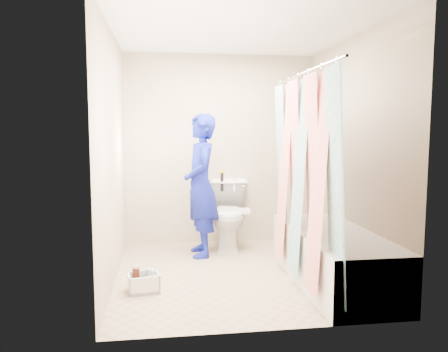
{
  "coord_description": "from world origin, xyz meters",
  "views": [
    {
      "loc": [
        -0.72,
        -4.25,
        1.45
      ],
      "look_at": [
        -0.07,
        0.42,
        0.95
      ],
      "focal_mm": 35.0,
      "sensor_mm": 36.0,
      "label": 1
    }
  ],
  "objects": [
    {
      "name": "floor",
      "position": [
        0.0,
        0.0,
        0.0
      ],
      "size": [
        2.6,
        2.6,
        0.0
      ],
      "primitive_type": "plane",
      "color": "tan",
      "rests_on": "ground"
    },
    {
      "name": "bathtub",
      "position": [
        0.85,
        -0.43,
        0.27
      ],
      "size": [
        0.7,
        1.75,
        0.5
      ],
      "color": "silver",
      "rests_on": "ground"
    },
    {
      "name": "wall_front",
      "position": [
        0.0,
        -1.3,
        1.2
      ],
      "size": [
        2.4,
        0.02,
        2.4
      ],
      "primitive_type": "cube",
      "color": "#B0A988",
      "rests_on": "ground"
    },
    {
      "name": "cleaning_caddy",
      "position": [
        -0.91,
        -0.39,
        0.08
      ],
      "size": [
        0.3,
        0.26,
        0.21
      ],
      "rotation": [
        0.0,
        0.0,
        0.16
      ],
      "color": "silver",
      "rests_on": "ground"
    },
    {
      "name": "tank_lid",
      "position": [
        0.04,
        0.84,
        0.49
      ],
      "size": [
        0.54,
        0.3,
        0.04
      ],
      "primitive_type": "cube",
      "rotation": [
        0.0,
        0.0,
        -0.16
      ],
      "color": "white",
      "rests_on": "toilet"
    },
    {
      "name": "ceiling",
      "position": [
        0.0,
        0.0,
        2.4
      ],
      "size": [
        2.4,
        2.6,
        0.02
      ],
      "primitive_type": "cube",
      "color": "white",
      "rests_on": "wall_back"
    },
    {
      "name": "shower_curtain",
      "position": [
        0.52,
        -0.43,
        1.02
      ],
      "size": [
        0.06,
        1.75,
        1.8
      ],
      "primitive_type": "cube",
      "color": "white",
      "rests_on": "curtain_rod"
    },
    {
      "name": "curtain_rod",
      "position": [
        0.52,
        -0.43,
        1.95
      ],
      "size": [
        0.02,
        1.9,
        0.02
      ],
      "primitive_type": "cylinder",
      "rotation": [
        1.57,
        0.0,
        0.0
      ],
      "color": "silver",
      "rests_on": "wall_back"
    },
    {
      "name": "toilet",
      "position": [
        0.06,
        0.97,
        0.41
      ],
      "size": [
        0.59,
        0.88,
        0.83
      ],
      "primitive_type": "imported",
      "rotation": [
        0.0,
        0.0,
        -0.16
      ],
      "color": "white",
      "rests_on": "ground"
    },
    {
      "name": "wall_right",
      "position": [
        1.2,
        0.0,
        1.2
      ],
      "size": [
        0.02,
        2.6,
        2.4
      ],
      "primitive_type": "cube",
      "color": "#B0A988",
      "rests_on": "ground"
    },
    {
      "name": "tank_internals",
      "position": [
        0.05,
        1.19,
        0.82
      ],
      "size": [
        0.2,
        0.07,
        0.27
      ],
      "color": "black",
      "rests_on": "toilet"
    },
    {
      "name": "plumber",
      "position": [
        -0.3,
        0.7,
        0.82
      ],
      "size": [
        0.44,
        0.63,
        1.63
      ],
      "primitive_type": "imported",
      "rotation": [
        0.0,
        0.0,
        -1.48
      ],
      "color": "#1110A2",
      "rests_on": "ground"
    },
    {
      "name": "wall_back",
      "position": [
        0.0,
        1.3,
        1.2
      ],
      "size": [
        2.4,
        0.02,
        2.4
      ],
      "primitive_type": "cube",
      "color": "#B0A988",
      "rests_on": "ground"
    },
    {
      "name": "wall_left",
      "position": [
        -1.2,
        0.0,
        1.2
      ],
      "size": [
        0.02,
        2.6,
        2.4
      ],
      "primitive_type": "cube",
      "color": "#B0A988",
      "rests_on": "ground"
    }
  ]
}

